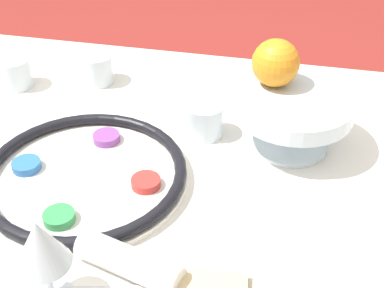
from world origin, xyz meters
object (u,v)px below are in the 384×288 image
(wine_glass, at_px, (40,246))
(cup_far, at_px, (97,69))
(cup_near, at_px, (15,73))
(seder_plate, at_px, (85,175))
(cup_mid, at_px, (205,120))
(napkin_roll, at_px, (129,262))
(fruit_stand, at_px, (293,110))
(orange_fruit, at_px, (276,63))

(wine_glass, distance_m, cup_far, 0.58)
(cup_near, relative_size, cup_far, 1.00)
(cup_near, height_order, cup_far, same)
(seder_plate, bearing_deg, cup_mid, 46.96)
(seder_plate, xyz_separation_m, napkin_roll, (0.13, -0.17, 0.01))
(napkin_roll, height_order, cup_near, cup_near)
(seder_plate, bearing_deg, cup_far, 106.91)
(cup_far, bearing_deg, cup_mid, -28.62)
(cup_near, height_order, cup_mid, same)
(cup_near, bearing_deg, napkin_roll, -48.26)
(cup_far, bearing_deg, fruit_stand, -19.14)
(napkin_roll, height_order, cup_mid, cup_mid)
(orange_fruit, relative_size, cup_far, 1.21)
(fruit_stand, distance_m, cup_near, 0.59)
(seder_plate, bearing_deg, cup_near, 134.12)
(fruit_stand, distance_m, cup_mid, 0.16)
(napkin_roll, bearing_deg, cup_mid, 84.22)
(cup_near, relative_size, cup_mid, 1.00)
(wine_glass, relative_size, orange_fruit, 1.65)
(orange_fruit, relative_size, cup_near, 1.21)
(wine_glass, bearing_deg, cup_near, 121.36)
(seder_plate, bearing_deg, orange_fruit, 37.38)
(napkin_roll, bearing_deg, cup_far, 114.94)
(fruit_stand, height_order, cup_far, fruit_stand)
(fruit_stand, distance_m, cup_far, 0.45)
(cup_mid, bearing_deg, cup_far, 151.38)
(seder_plate, xyz_separation_m, orange_fruit, (0.28, 0.22, 0.13))
(seder_plate, height_order, cup_near, cup_near)
(cup_mid, bearing_deg, cup_near, 168.01)
(fruit_stand, xyz_separation_m, cup_near, (-0.58, 0.09, -0.04))
(wine_glass, xyz_separation_m, cup_mid, (0.12, 0.41, -0.07))
(wine_glass, relative_size, napkin_roll, 0.87)
(cup_near, bearing_deg, wine_glass, -58.64)
(seder_plate, height_order, wine_glass, wine_glass)
(wine_glass, distance_m, orange_fruit, 0.51)
(napkin_roll, distance_m, cup_far, 0.54)
(seder_plate, distance_m, napkin_roll, 0.21)
(cup_near, bearing_deg, fruit_stand, -9.03)
(fruit_stand, relative_size, cup_far, 2.97)
(orange_fruit, distance_m, cup_far, 0.41)
(cup_mid, bearing_deg, napkin_roll, -95.78)
(fruit_stand, relative_size, cup_near, 2.97)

